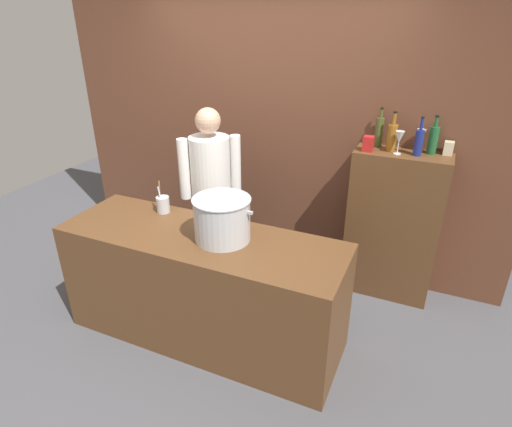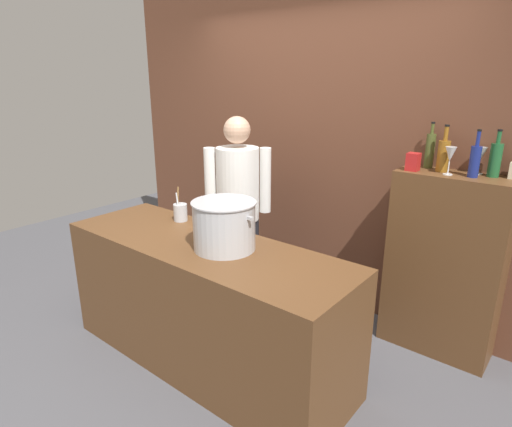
{
  "view_description": "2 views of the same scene",
  "coord_description": "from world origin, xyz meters",
  "px_view_note": "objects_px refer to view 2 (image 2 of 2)",
  "views": [
    {
      "loc": [
        1.47,
        -2.3,
        2.4
      ],
      "look_at": [
        0.27,
        0.38,
        0.96
      ],
      "focal_mm": 30.08,
      "sensor_mm": 36.0,
      "label": 1
    },
    {
      "loc": [
        1.93,
        -1.82,
        1.95
      ],
      "look_at": [
        0.2,
        0.31,
        1.07
      ],
      "focal_mm": 30.19,
      "sensor_mm": 36.0,
      "label": 2
    }
  ],
  "objects_px": {
    "wine_bottle_green": "(495,159)",
    "wine_bottle_olive": "(430,150)",
    "wine_glass_tall": "(450,155)",
    "wine_bottle_cobalt": "(475,160)",
    "utensil_crock": "(180,212)",
    "spice_tin_red": "(413,162)",
    "stockpot_large": "(224,225)",
    "wine_bottle_amber": "(443,155)",
    "chef": "(238,204)",
    "wine_glass_short": "(481,155)"
  },
  "relations": [
    {
      "from": "wine_bottle_olive",
      "to": "wine_glass_tall",
      "type": "xyz_separation_m",
      "value": [
        0.18,
        -0.15,
        0.0
      ]
    },
    {
      "from": "stockpot_large",
      "to": "wine_glass_short",
      "type": "height_order",
      "value": "wine_glass_short"
    },
    {
      "from": "chef",
      "to": "utensil_crock",
      "type": "distance_m",
      "value": 0.49
    },
    {
      "from": "stockpot_large",
      "to": "wine_bottle_cobalt",
      "type": "relative_size",
      "value": 1.52
    },
    {
      "from": "wine_bottle_cobalt",
      "to": "spice_tin_red",
      "type": "relative_size",
      "value": 2.51
    },
    {
      "from": "chef",
      "to": "wine_bottle_amber",
      "type": "relative_size",
      "value": 5.25
    },
    {
      "from": "chef",
      "to": "wine_glass_tall",
      "type": "bearing_deg",
      "value": 159.32
    },
    {
      "from": "stockpot_large",
      "to": "spice_tin_red",
      "type": "distance_m",
      "value": 1.37
    },
    {
      "from": "wine_bottle_amber",
      "to": "wine_glass_short",
      "type": "height_order",
      "value": "wine_bottle_amber"
    },
    {
      "from": "wine_glass_tall",
      "to": "spice_tin_red",
      "type": "xyz_separation_m",
      "value": [
        -0.23,
        -0.02,
        -0.07
      ]
    },
    {
      "from": "stockpot_large",
      "to": "wine_bottle_amber",
      "type": "xyz_separation_m",
      "value": [
        0.92,
        1.19,
        0.39
      ]
    },
    {
      "from": "wine_bottle_olive",
      "to": "wine_bottle_cobalt",
      "type": "distance_m",
      "value": 0.35
    },
    {
      "from": "chef",
      "to": "spice_tin_red",
      "type": "distance_m",
      "value": 1.36
    },
    {
      "from": "wine_bottle_cobalt",
      "to": "wine_bottle_green",
      "type": "bearing_deg",
      "value": 43.95
    },
    {
      "from": "wine_bottle_cobalt",
      "to": "chef",
      "type": "bearing_deg",
      "value": -163.0
    },
    {
      "from": "wine_bottle_amber",
      "to": "wine_bottle_green",
      "type": "distance_m",
      "value": 0.31
    },
    {
      "from": "wine_glass_tall",
      "to": "spice_tin_red",
      "type": "distance_m",
      "value": 0.24
    },
    {
      "from": "chef",
      "to": "wine_bottle_green",
      "type": "height_order",
      "value": "chef"
    },
    {
      "from": "wine_glass_tall",
      "to": "wine_bottle_olive",
      "type": "bearing_deg",
      "value": 139.86
    },
    {
      "from": "wine_bottle_cobalt",
      "to": "spice_tin_red",
      "type": "xyz_separation_m",
      "value": [
        -0.38,
        -0.04,
        -0.05
      ]
    },
    {
      "from": "stockpot_large",
      "to": "spice_tin_red",
      "type": "height_order",
      "value": "spice_tin_red"
    },
    {
      "from": "utensil_crock",
      "to": "spice_tin_red",
      "type": "bearing_deg",
      "value": 32.69
    },
    {
      "from": "wine_bottle_olive",
      "to": "wine_glass_tall",
      "type": "relative_size",
      "value": 1.74
    },
    {
      "from": "wine_bottle_green",
      "to": "chef",
      "type": "bearing_deg",
      "value": -161.03
    },
    {
      "from": "utensil_crock",
      "to": "wine_glass_tall",
      "type": "distance_m",
      "value": 1.93
    },
    {
      "from": "wine_bottle_cobalt",
      "to": "wine_bottle_amber",
      "type": "bearing_deg",
      "value": 166.06
    },
    {
      "from": "chef",
      "to": "wine_glass_short",
      "type": "relative_size",
      "value": 9.19
    },
    {
      "from": "wine_glass_tall",
      "to": "wine_glass_short",
      "type": "xyz_separation_m",
      "value": [
        0.15,
        0.15,
        -0.0
      ]
    },
    {
      "from": "spice_tin_red",
      "to": "wine_bottle_cobalt",
      "type": "bearing_deg",
      "value": 6.54
    },
    {
      "from": "wine_glass_short",
      "to": "spice_tin_red",
      "type": "relative_size",
      "value": 1.48
    },
    {
      "from": "stockpot_large",
      "to": "wine_bottle_green",
      "type": "distance_m",
      "value": 1.78
    },
    {
      "from": "utensil_crock",
      "to": "wine_bottle_cobalt",
      "type": "bearing_deg",
      "value": 27.94
    },
    {
      "from": "chef",
      "to": "wine_bottle_cobalt",
      "type": "relative_size",
      "value": 5.42
    },
    {
      "from": "wine_bottle_olive",
      "to": "spice_tin_red",
      "type": "bearing_deg",
      "value": -107.0
    },
    {
      "from": "chef",
      "to": "stockpot_large",
      "type": "height_order",
      "value": "chef"
    },
    {
      "from": "wine_bottle_cobalt",
      "to": "wine_glass_short",
      "type": "distance_m",
      "value": 0.12
    },
    {
      "from": "chef",
      "to": "wine_bottle_cobalt",
      "type": "bearing_deg",
      "value": 158.7
    },
    {
      "from": "wine_glass_short",
      "to": "wine_bottle_amber",
      "type": "bearing_deg",
      "value": -162.2
    },
    {
      "from": "utensil_crock",
      "to": "wine_glass_short",
      "type": "xyz_separation_m",
      "value": [
        1.78,
        1.06,
        0.49
      ]
    },
    {
      "from": "wine_bottle_cobalt",
      "to": "wine_glass_short",
      "type": "relative_size",
      "value": 1.7
    },
    {
      "from": "wine_bottle_green",
      "to": "utensil_crock",
      "type": "bearing_deg",
      "value": -151.05
    },
    {
      "from": "wine_bottle_green",
      "to": "spice_tin_red",
      "type": "relative_size",
      "value": 2.5
    },
    {
      "from": "wine_bottle_olive",
      "to": "wine_bottle_cobalt",
      "type": "height_order",
      "value": "wine_bottle_olive"
    },
    {
      "from": "utensil_crock",
      "to": "wine_glass_short",
      "type": "bearing_deg",
      "value": 30.84
    },
    {
      "from": "wine_bottle_olive",
      "to": "wine_glass_tall",
      "type": "height_order",
      "value": "wine_bottle_olive"
    },
    {
      "from": "wine_glass_short",
      "to": "wine_glass_tall",
      "type": "bearing_deg",
      "value": -135.29
    },
    {
      "from": "wine_glass_tall",
      "to": "chef",
      "type": "bearing_deg",
      "value": -162.38
    },
    {
      "from": "wine_glass_tall",
      "to": "wine_bottle_green",
      "type": "bearing_deg",
      "value": 26.57
    },
    {
      "from": "wine_bottle_green",
      "to": "wine_bottle_olive",
      "type": "distance_m",
      "value": 0.42
    },
    {
      "from": "utensil_crock",
      "to": "wine_bottle_olive",
      "type": "relative_size",
      "value": 0.8
    }
  ]
}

